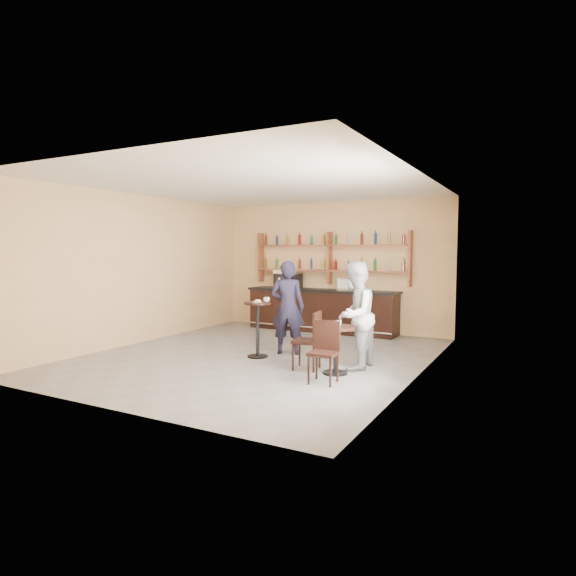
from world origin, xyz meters
The scene contains 23 objects.
floor centered at (0.00, 0.00, 0.00)m, with size 7.00×7.00×0.00m, color slate.
ceiling centered at (0.00, 0.00, 3.20)m, with size 7.00×7.00×0.00m, color white.
wall_back centered at (0.00, 3.50, 1.60)m, with size 7.00×7.00×0.00m, color #EABE85.
wall_front centered at (0.00, -3.50, 1.60)m, with size 7.00×7.00×0.00m, color #EABE85.
wall_left centered at (-3.00, 0.00, 1.60)m, with size 7.00×7.00×0.00m, color #EABE85.
wall_right centered at (3.00, 0.00, 1.60)m, with size 7.00×7.00×0.00m, color #EABE85.
window_pane centered at (2.99, -1.20, 1.70)m, with size 2.00×2.00×0.00m, color white.
window_frame centered at (2.99, -1.20, 1.70)m, with size 0.04×1.70×2.10m, color black, non-canonical shape.
shelf_unit centered at (0.00, 3.37, 1.81)m, with size 4.00×0.26×1.40m, color brown, non-canonical shape.
liquor_bottles centered at (0.00, 3.37, 1.98)m, with size 3.68×0.10×1.00m, color #8C5919, non-canonical shape.
bar_counter centered at (-0.11, 3.15, 0.52)m, with size 3.85×0.75×1.04m, color black, non-canonical shape.
espresso_machine centered at (-1.05, 3.15, 1.27)m, with size 0.65×0.42×0.47m, color black, non-canonical shape.
pastry_case centered at (0.61, 3.15, 1.19)m, with size 0.48×0.38×0.29m, color silver, non-canonical shape.
pedestal_table centered at (0.02, -0.08, 0.52)m, with size 0.51×0.51×1.04m, color black, non-canonical shape.
napkin centered at (0.02, -0.08, 1.04)m, with size 0.16×0.16×0.00m, color white.
donut centered at (0.03, -0.09, 1.06)m, with size 0.12×0.12×0.04m, color #DA8250.
cup_pedestal centered at (0.16, 0.02, 1.08)m, with size 0.11×0.11×0.09m, color white.
man_main centered at (0.38, 0.45, 0.91)m, with size 0.66×0.43×1.81m, color black.
cafe_table centered at (1.78, -0.53, 0.39)m, with size 0.62×0.62×0.78m, color black, non-canonical shape.
cup_cafe centered at (1.83, -0.53, 0.83)m, with size 0.10×0.10×0.09m, color white.
chair_west centered at (1.23, -0.48, 0.49)m, with size 0.42×0.42×0.98m, color black, non-canonical shape.
chair_south centered at (1.83, -1.13, 0.47)m, with size 0.40×0.40×0.93m, color black, non-canonical shape.
patron_second centered at (1.93, -0.03, 0.91)m, with size 0.89×0.69×1.82m, color gray.
Camera 1 is at (4.73, -7.67, 2.01)m, focal length 30.00 mm.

